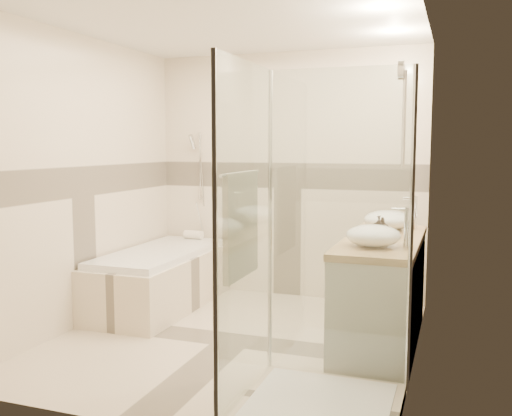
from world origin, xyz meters
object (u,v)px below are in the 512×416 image
(vanity, at_px, (382,291))
(amenity_bottle_b, at_px, (382,226))
(shower_enclosure, at_px, (304,326))
(bathtub, at_px, (160,276))
(vessel_sink_far, at_px, (373,236))
(vessel_sink_near, at_px, (388,220))
(amenity_bottle_a, at_px, (379,228))

(vanity, relative_size, amenity_bottle_b, 11.25)
(shower_enclosure, relative_size, amenity_bottle_b, 14.16)
(bathtub, bearing_deg, vanity, -9.25)
(vanity, bearing_deg, shower_enclosure, -102.97)
(vessel_sink_far, bearing_deg, vanity, 87.10)
(vanity, xyz_separation_m, vessel_sink_far, (-0.02, -0.39, 0.50))
(vanity, height_order, shower_enclosure, shower_enclosure)
(vessel_sink_near, xyz_separation_m, amenity_bottle_b, (0.00, -0.36, -0.01))
(bathtub, xyz_separation_m, amenity_bottle_b, (2.13, -0.23, 0.61))
(shower_enclosure, height_order, vessel_sink_far, shower_enclosure)
(bathtub, distance_m, vessel_sink_far, 2.34)
(amenity_bottle_a, bearing_deg, vessel_sink_far, -90.00)
(vanity, distance_m, vessel_sink_far, 0.64)
(vessel_sink_far, bearing_deg, bathtub, 160.75)
(amenity_bottle_a, bearing_deg, vessel_sink_near, 90.00)
(vessel_sink_near, xyz_separation_m, amenity_bottle_a, (0.00, -0.58, 0.01))
(shower_enclosure, distance_m, amenity_bottle_a, 1.28)
(shower_enclosure, bearing_deg, bathtub, 138.90)
(shower_enclosure, distance_m, vessel_sink_far, 1.01)
(vanity, bearing_deg, amenity_bottle_b, 99.49)
(amenity_bottle_a, distance_m, amenity_bottle_b, 0.22)
(vessel_sink_near, distance_m, vessel_sink_far, 0.87)
(vanity, xyz_separation_m, amenity_bottle_a, (-0.02, -0.10, 0.52))
(vanity, xyz_separation_m, shower_enclosure, (-0.29, -1.27, 0.08))
(amenity_bottle_a, bearing_deg, amenity_bottle_b, 90.00)
(vessel_sink_near, distance_m, amenity_bottle_a, 0.58)
(vessel_sink_far, distance_m, amenity_bottle_a, 0.30)
(shower_enclosure, relative_size, amenity_bottle_a, 11.12)
(vanity, distance_m, amenity_bottle_a, 0.53)
(vanity, relative_size, vessel_sink_near, 4.03)
(shower_enclosure, bearing_deg, vessel_sink_near, 81.14)
(bathtub, bearing_deg, vessel_sink_near, 3.46)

